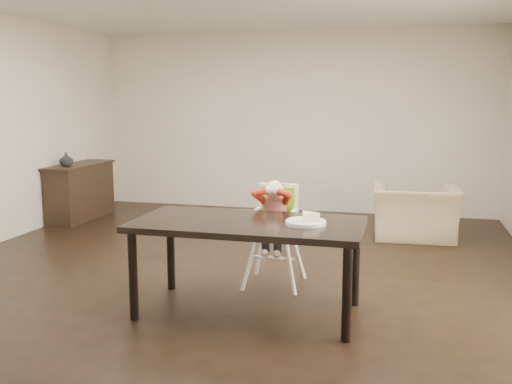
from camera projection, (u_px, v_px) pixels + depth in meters
ground at (222, 278)px, 5.48m from camera, size 7.00×7.00×0.00m
room_walls at (220, 81)px, 5.17m from camera, size 6.02×7.02×2.71m
dining_table at (248, 231)px, 4.50m from camera, size 1.80×0.90×0.75m
high_chair at (275, 211)px, 5.20m from camera, size 0.41×0.41×0.98m
plate at (307, 220)px, 4.37m from camera, size 0.38×0.38×0.09m
armchair at (415, 203)px, 6.95m from camera, size 1.04×0.71×0.88m
sideboard at (80, 191)px, 8.09m from camera, size 0.44×1.26×0.79m
vase at (66, 160)px, 7.71m from camera, size 0.20×0.21×0.18m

